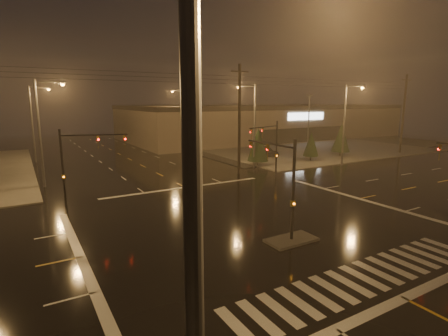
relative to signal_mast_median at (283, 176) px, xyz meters
The scene contains 23 objects.
ground 4.85m from the signal_mast_median, 90.00° to the left, with size 140.00×140.00×0.00m, color black.
sidewalk_ne 44.80m from the signal_mast_median, 47.79° to the left, with size 36.00×36.00×0.12m, color #413F3A.
median_island 3.79m from the signal_mast_median, 90.00° to the right, with size 3.00×1.60×0.15m, color #413F3A.
crosswalk 7.01m from the signal_mast_median, 90.00° to the right, with size 15.00×2.60×0.01m, color beige.
stop_bar_near 8.77m from the signal_mast_median, 90.00° to the right, with size 16.00×0.50×0.01m, color beige.
stop_bar_far 14.56m from the signal_mast_median, 90.00° to the left, with size 16.00×0.50×0.01m, color beige.
parking_lot 46.95m from the signal_mast_median, 41.60° to the left, with size 50.00×24.00×0.08m, color black.
retail_building 60.26m from the signal_mast_median, 54.49° to the left, with size 60.20×28.30×7.20m.
signal_mast_median is the anchor object (origin of this frame).
signal_mast_ne 16.27m from the signal_mast_median, 54.28° to the left, with size 4.84×1.86×6.00m.
signal_mast_nw 16.27m from the signal_mast_median, 125.72° to the left, with size 4.84×1.86×6.00m.
streetlight_0 16.48m from the signal_mast_median, 133.15° to the right, with size 2.77×0.32×10.00m.
streetlight_1 23.94m from the signal_mast_median, 117.96° to the left, with size 2.77×0.32×10.00m.
streetlight_2 38.78m from the signal_mast_median, 106.79° to the left, with size 2.77×0.32×10.00m.
streetlight_3 22.20m from the signal_mast_median, 59.61° to the left, with size 2.77×0.32×10.00m.
streetlight_4 40.69m from the signal_mast_median, 74.03° to the left, with size 2.77×0.32×10.00m.
streetlight_6 26.29m from the signal_mast_median, 32.94° to the left, with size 0.32×2.77×10.00m.
utility_pole_1 19.00m from the signal_mast_median, 64.89° to the left, with size 2.20×0.32×12.00m.
utility_pole_2 41.73m from the signal_mast_median, 24.19° to the left, with size 2.20×0.32×12.00m.
conifer_0 23.15m from the signal_mast_median, 57.55° to the left, with size 2.65×2.65×4.84m.
conifer_1 28.31m from the signal_mast_median, 42.27° to the left, with size 2.11×2.11×3.99m.
conifer_2 34.17m from the signal_mast_median, 35.65° to the left, with size 2.68×2.68×4.89m.
car_parked 31.51m from the signal_mast_median, 54.80° to the left, with size 1.88×4.67×1.59m, color black.
Camera 1 is at (-13.20, -18.60, 8.07)m, focal length 28.00 mm.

